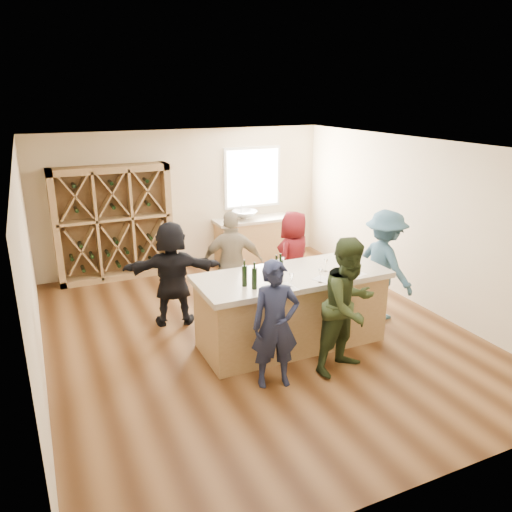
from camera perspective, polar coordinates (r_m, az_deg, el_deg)
name	(u,v)px	position (r m, az deg, el deg)	size (l,w,h in m)	color
floor	(255,335)	(7.76, -0.06, -8.96)	(6.00, 7.00, 0.10)	#56351B
ceiling	(255,142)	(6.93, -0.07, 12.87)	(6.00, 7.00, 0.10)	white
wall_back	(184,199)	(10.45, -8.18, 6.50)	(6.00, 0.10, 2.80)	beige
wall_front	(432,358)	(4.48, 19.42, -10.92)	(6.00, 0.10, 2.80)	beige
wall_left	(26,275)	(6.63, -24.84, -1.99)	(0.10, 7.00, 2.80)	beige
wall_right	(420,223)	(8.87, 18.21, 3.64)	(0.10, 7.00, 2.80)	beige
window_frame	(252,177)	(10.82, -0.43, 8.97)	(1.30, 0.06, 1.30)	white
window_pane	(253,178)	(10.79, -0.35, 8.94)	(1.18, 0.01, 1.18)	white
wine_rack	(114,224)	(9.95, -15.95, 3.59)	(2.20, 0.45, 2.20)	olive
back_counter_base	(253,240)	(10.84, -0.31, 1.82)	(1.60, 0.58, 0.86)	olive
back_counter_top	(253,220)	(10.72, -0.32, 4.18)	(1.70, 0.62, 0.06)	#B5A995
sink	(245,215)	(10.61, -1.31, 4.71)	(0.54, 0.54, 0.19)	silver
faucet	(241,211)	(10.76, -1.69, 5.21)	(0.02, 0.02, 0.30)	silver
tasting_counter_base	(291,311)	(7.22, 4.06, -6.34)	(2.60, 1.00, 1.00)	olive
tasting_counter_top	(292,276)	(7.02, 4.16, -2.33)	(2.72, 1.12, 0.08)	#B5A995
wine_bottle_a	(244,276)	(6.50, -1.33, -2.30)	(0.07, 0.07, 0.28)	black
wine_bottle_b	(254,279)	(6.41, -0.18, -2.59)	(0.07, 0.07, 0.28)	black
wine_bottle_d	(276,272)	(6.59, 2.33, -1.85)	(0.08, 0.08, 0.32)	black
wine_bottle_e	(280,270)	(6.66, 2.79, -1.66)	(0.08, 0.08, 0.31)	black
wine_glass_a	(291,281)	(6.49, 4.07, -2.81)	(0.07, 0.07, 0.19)	white
wine_glass_b	(320,276)	(6.70, 7.38, -2.28)	(0.07, 0.07, 0.18)	white
wine_glass_c	(354,269)	(7.02, 11.09, -1.42)	(0.07, 0.07, 0.20)	white
wine_glass_d	(326,266)	(7.12, 7.96, -1.09)	(0.06, 0.06, 0.17)	white
wine_glass_e	(358,264)	(7.23, 11.54, -0.94)	(0.07, 0.07, 0.18)	white
tasting_menu_a	(286,287)	(6.52, 3.45, -3.59)	(0.24, 0.32, 0.00)	white
tasting_menu_b	(325,280)	(6.83, 7.85, -2.69)	(0.21, 0.29, 0.00)	white
tasting_menu_c	(355,273)	(7.14, 11.27, -1.91)	(0.21, 0.28, 0.00)	white
person_near_left	(275,325)	(6.11, 2.23, -7.86)	(0.59, 0.43, 1.63)	#191E38
person_near_right	(349,306)	(6.50, 10.57, -5.63)	(0.88, 0.48, 1.81)	#263319
person_server	(384,265)	(8.17, 14.43, -1.00)	(1.14, 0.53, 1.77)	#335972
person_far_mid	(232,264)	(8.04, -2.70, -0.92)	(1.01, 0.52, 1.72)	gray
person_far_right	(293,258)	(8.47, 4.30, -0.27)	(0.80, 0.52, 1.63)	#590F14
person_far_left	(172,273)	(7.82, -9.54, -1.98)	(1.54, 0.55, 1.66)	black
wine_glass_f	(283,264)	(7.12, 3.06, -0.89)	(0.07, 0.07, 0.18)	white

